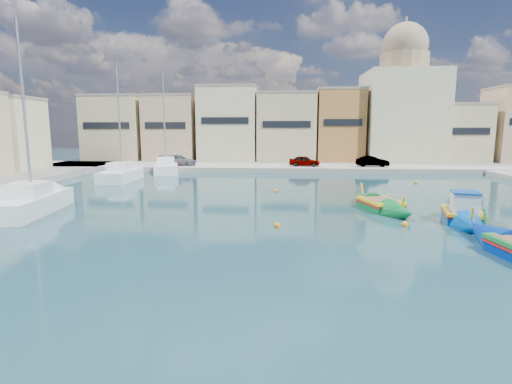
% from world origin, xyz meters
% --- Properties ---
extents(ground, '(160.00, 160.00, 0.00)m').
position_xyz_m(ground, '(0.00, 0.00, 0.00)').
color(ground, '#173E45').
rests_on(ground, ground).
extents(north_quay, '(80.00, 8.00, 0.60)m').
position_xyz_m(north_quay, '(0.00, 32.00, 0.30)').
color(north_quay, gray).
rests_on(north_quay, ground).
extents(north_townhouses, '(83.20, 7.87, 10.19)m').
position_xyz_m(north_townhouses, '(6.68, 39.36, 5.00)').
color(north_townhouses, tan).
rests_on(north_townhouses, ground).
extents(church_block, '(10.00, 10.00, 19.10)m').
position_xyz_m(church_block, '(10.00, 40.00, 8.41)').
color(church_block, beige).
rests_on(church_block, ground).
extents(parked_cars, '(27.36, 2.18, 1.26)m').
position_xyz_m(parked_cars, '(-8.06, 30.50, 1.22)').
color(parked_cars, '#4C1919').
rests_on(parked_cars, north_quay).
extents(luzzu_blue_cabin, '(3.66, 7.72, 2.65)m').
position_xyz_m(luzzu_blue_cabin, '(3.78, 5.25, 0.32)').
color(luzzu_blue_cabin, '#004AAB').
rests_on(luzzu_blue_cabin, ground).
extents(luzzu_green, '(3.67, 7.55, 2.31)m').
position_xyz_m(luzzu_green, '(-0.01, 8.20, 0.25)').
color(luzzu_green, '#0A6F31').
rests_on(luzzu_green, ground).
extents(yacht_north, '(4.99, 9.38, 12.06)m').
position_xyz_m(yacht_north, '(-20.05, 29.36, 0.48)').
color(yacht_north, white).
rests_on(yacht_north, ground).
extents(yacht_midnorth, '(2.73, 8.60, 12.13)m').
position_xyz_m(yacht_midnorth, '(-21.96, 22.31, 0.48)').
color(yacht_midnorth, white).
rests_on(yacht_midnorth, ground).
extents(yacht_mid, '(3.71, 10.08, 12.42)m').
position_xyz_m(yacht_mid, '(-21.79, 7.77, 0.49)').
color(yacht_mid, white).
rests_on(yacht_mid, ground).
extents(mooring_buoys, '(21.36, 24.96, 0.36)m').
position_xyz_m(mooring_buoys, '(1.70, 6.31, 0.08)').
color(mooring_buoys, orange).
rests_on(mooring_buoys, ground).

